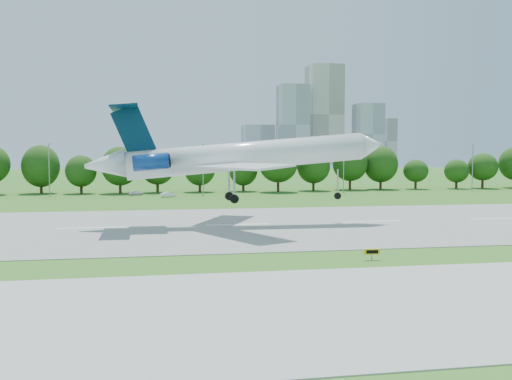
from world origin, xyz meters
name	(u,v)px	position (x,y,z in m)	size (l,w,h in m)	color
ground	(463,251)	(0.00, 0.00, 0.00)	(600.00, 600.00, 0.00)	#295F19
runway	(372,222)	(0.00, 25.00, 0.04)	(400.00, 45.00, 0.08)	gray
tree_line	(276,168)	(0.00, 92.00, 6.19)	(288.40, 8.40, 10.40)	#382314
light_poles	(275,168)	(-2.50, 82.00, 6.34)	(175.90, 0.25, 12.19)	gray
skyline	(320,127)	(100.16, 390.61, 30.46)	(127.00, 52.00, 80.00)	#B2B2B7
airliner	(232,156)	(-20.69, 24.97, 9.74)	(42.51, 30.94, 13.54)	white
taxi_sign_left	(372,252)	(-11.13, -2.93, 0.80)	(1.55, 0.30, 1.08)	gray
service_vehicle_a	(169,194)	(-28.29, 77.18, 0.60)	(1.28, 3.66, 1.21)	white
service_vehicle_b	(136,193)	(-35.83, 83.87, 0.59)	(1.40, 3.48, 1.18)	silver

